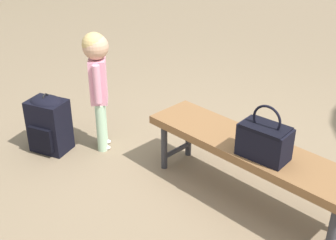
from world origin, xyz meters
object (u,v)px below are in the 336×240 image
(child_standing, at_px, (97,74))
(backpack_large, at_px, (49,122))
(handbag, at_px, (264,140))
(park_bench, at_px, (250,152))

(child_standing, xyz_separation_m, backpack_large, (0.36, 0.24, -0.42))
(handbag, distance_m, child_standing, 1.47)
(backpack_large, bearing_deg, park_bench, -174.21)
(park_bench, relative_size, child_standing, 1.62)
(park_bench, distance_m, backpack_large, 1.71)
(handbag, bearing_deg, park_bench, -42.72)
(child_standing, bearing_deg, handbag, 172.93)
(handbag, bearing_deg, child_standing, -7.07)
(park_bench, distance_m, handbag, 0.24)
(park_bench, bearing_deg, backpack_large, 5.79)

